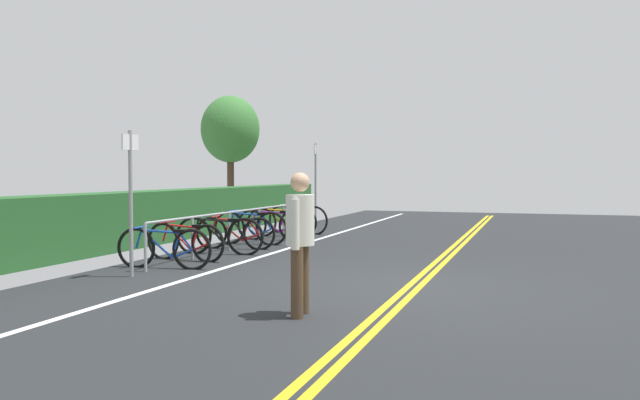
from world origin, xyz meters
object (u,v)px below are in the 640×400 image
(sign_post_far, at_px, (316,178))
(bike_rack, at_px, (245,219))
(bicycle_0, at_px, (164,248))
(bicycle_3, at_px, (235,233))
(bicycle_5, at_px, (273,225))
(bicycle_4, at_px, (250,228))
(pedestrian, at_px, (300,234))
(bicycle_7, at_px, (298,219))
(bicycle_6, at_px, (282,222))
(tree_mid, at_px, (230,130))
(bicycle_2, at_px, (219,236))
(bicycle_1, at_px, (185,242))
(sign_post_near, at_px, (131,189))

(sign_post_far, bearing_deg, bike_rack, 178.05)
(sign_post_far, bearing_deg, bicycle_0, 179.42)
(bicycle_3, height_order, bicycle_5, bicycle_5)
(bicycle_3, xyz_separation_m, sign_post_far, (4.71, -0.15, 1.11))
(bicycle_3, distance_m, bicycle_4, 0.92)
(pedestrian, bearing_deg, bicycle_7, 20.94)
(bicycle_6, height_order, tree_mid, tree_mid)
(bicycle_2, bearing_deg, bicycle_3, 5.61)
(bicycle_5, bearing_deg, bicycle_1, 177.75)
(bicycle_1, bearing_deg, pedestrian, -134.82)
(sign_post_near, distance_m, sign_post_far, 8.47)
(bicycle_7, xyz_separation_m, tree_mid, (4.56, 4.27, 2.74))
(bicycle_2, relative_size, bicycle_7, 1.03)
(sign_post_near, xyz_separation_m, tree_mid, (11.94, 4.33, 1.76))
(bike_rack, xyz_separation_m, bicycle_7, (3.16, -0.03, -0.24))
(bike_rack, xyz_separation_m, sign_post_near, (-4.22, -0.09, 0.74))
(bike_rack, bearing_deg, pedestrian, -149.34)
(bicycle_7, height_order, tree_mid, tree_mid)
(sign_post_near, relative_size, tree_mid, 0.52)
(tree_mid, bearing_deg, bicycle_6, -142.45)
(bicycle_4, height_order, bicycle_7, bicycle_7)
(bicycle_4, xyz_separation_m, tree_mid, (7.27, 4.15, 2.74))
(bike_rack, xyz_separation_m, bicycle_4, (0.46, 0.09, -0.24))
(bicycle_6, relative_size, bicycle_7, 0.97)
(sign_post_near, bearing_deg, bike_rack, 1.27)
(bicycle_4, xyz_separation_m, sign_post_far, (3.80, -0.23, 1.08))
(bicycle_3, bearing_deg, bicycle_4, 5.08)
(bicycle_0, relative_size, bicycle_4, 0.96)
(bicycle_7, bearing_deg, sign_post_near, -179.47)
(bicycle_2, bearing_deg, bicycle_7, 0.68)
(bike_rack, bearing_deg, bicycle_6, 1.76)
(bicycle_6, distance_m, tree_mid, 7.37)
(bicycle_3, bearing_deg, tree_mid, 27.36)
(bicycle_4, bearing_deg, bicycle_3, -174.92)
(bicycle_2, relative_size, bicycle_5, 1.01)
(bike_rack, distance_m, sign_post_far, 4.34)
(bicycle_5, bearing_deg, sign_post_near, -179.54)
(bicycle_0, bearing_deg, bicycle_5, 0.25)
(tree_mid, bearing_deg, pedestrian, -150.40)
(bicycle_7, bearing_deg, tree_mid, 43.10)
(bicycle_1, xyz_separation_m, sign_post_near, (-1.90, -0.19, 1.01))
(sign_post_far, bearing_deg, sign_post_near, 179.65)
(bike_rack, distance_m, bicycle_5, 1.45)
(bicycle_0, bearing_deg, sign_post_far, -0.58)
(bicycle_2, xyz_separation_m, bicycle_5, (2.75, 0.03, -0.00))
(bicycle_1, relative_size, bicycle_6, 0.99)
(bicycle_2, distance_m, bicycle_3, 0.87)
(sign_post_far, bearing_deg, bicycle_4, 176.49)
(bicycle_1, bearing_deg, bicycle_3, -2.85)
(pedestrian, height_order, sign_post_near, sign_post_near)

